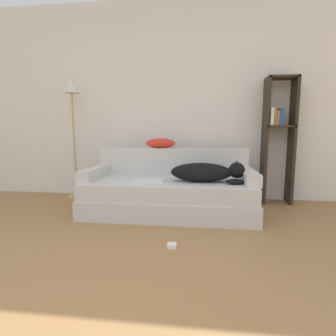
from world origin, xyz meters
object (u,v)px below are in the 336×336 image
at_px(throw_pillow, 161,143).
at_px(bookshelf, 278,134).
at_px(couch, 169,196).
at_px(laptop, 148,180).
at_px(dog, 206,172).
at_px(power_adapter, 172,246).
at_px(floor_lamp, 72,107).

height_order(throw_pillow, bookshelf, bookshelf).
xyz_separation_m(couch, throw_pillow, (-0.16, 0.38, 0.60)).
relative_size(couch, throw_pillow, 5.04).
xyz_separation_m(couch, laptop, (-0.22, -0.11, 0.21)).
height_order(couch, dog, dog).
xyz_separation_m(bookshelf, power_adapter, (-1.21, -1.53, -0.89)).
bearing_deg(laptop, throw_pillow, 78.68).
bearing_deg(floor_lamp, bookshelf, 1.36).
bearing_deg(couch, dog, -10.01).
height_order(laptop, floor_lamp, floor_lamp).
height_order(bookshelf, floor_lamp, floor_lamp).
bearing_deg(power_adapter, bookshelf, 51.65).
xyz_separation_m(couch, floor_lamp, (-1.40, 0.54, 1.08)).
height_order(floor_lamp, power_adapter, floor_lamp).
bearing_deg(throw_pillow, bookshelf, 8.53).
relative_size(couch, laptop, 5.22).
bearing_deg(couch, power_adapter, -81.75).
height_order(dog, power_adapter, dog).
bearing_deg(floor_lamp, couch, -21.05).
height_order(couch, power_adapter, couch).
bearing_deg(laptop, couch, 23.11).
xyz_separation_m(couch, bookshelf, (1.34, 0.60, 0.72)).
xyz_separation_m(laptop, throw_pillow, (0.06, 0.49, 0.39)).
distance_m(laptop, power_adapter, 0.97).
bearing_deg(laptop, power_adapter, -70.40).
bearing_deg(dog, bookshelf, 36.35).
xyz_separation_m(laptop, power_adapter, (0.35, -0.81, -0.38)).
bearing_deg(couch, floor_lamp, 158.95).
relative_size(floor_lamp, power_adapter, 22.31).
relative_size(dog, bookshelf, 0.50).
height_order(laptop, bookshelf, bookshelf).
bearing_deg(couch, throw_pillow, 112.25).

